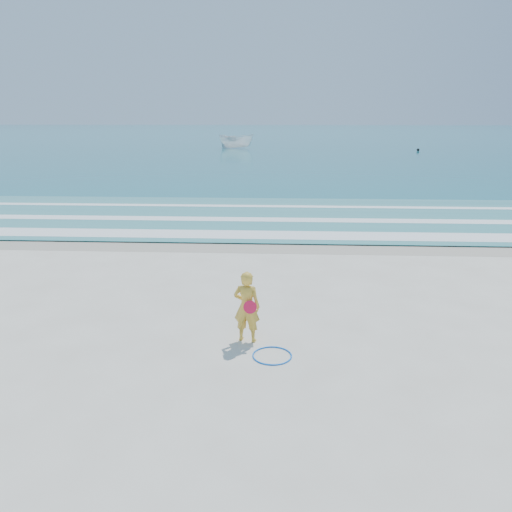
{
  "coord_description": "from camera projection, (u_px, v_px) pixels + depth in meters",
  "views": [
    {
      "loc": [
        1.15,
        -8.48,
        4.58
      ],
      "look_at": [
        0.5,
        4.0,
        1.0
      ],
      "focal_mm": 35.0,
      "sensor_mm": 36.0,
      "label": 1
    }
  ],
  "objects": [
    {
      "name": "ocean",
      "position": [
        277.0,
        135.0,
        110.25
      ],
      "size": [
        400.0,
        190.0,
        0.04
      ],
      "primitive_type": "cube",
      "color": "#19727F",
      "rests_on": "ground"
    },
    {
      "name": "boat",
      "position": [
        236.0,
        141.0,
        66.74
      ],
      "size": [
        5.35,
        3.51,
        1.93
      ],
      "primitive_type": "imported",
      "rotation": [
        0.0,
        0.0,
        1.22
      ],
      "color": "white",
      "rests_on": "ocean"
    },
    {
      "name": "foam_near",
      "position": [
        252.0,
        235.0,
        19.33
      ],
      "size": [
        400.0,
        1.4,
        0.01
      ],
      "primitive_type": "cube",
      "color": "white",
      "rests_on": "shallow"
    },
    {
      "name": "hoop",
      "position": [
        272.0,
        356.0,
        9.76
      ],
      "size": [
        0.87,
        0.87,
        0.03
      ],
      "primitive_type": "torus",
      "rotation": [
        0.0,
        0.0,
        -0.13
      ],
      "color": "blue",
      "rests_on": "ground"
    },
    {
      "name": "ground",
      "position": [
        219.0,
        364.0,
        9.46
      ],
      "size": [
        400.0,
        400.0,
        0.0
      ],
      "primitive_type": "plane",
      "color": "silver",
      "rests_on": "ground"
    },
    {
      "name": "foam_mid",
      "position": [
        256.0,
        219.0,
        22.12
      ],
      "size": [
        400.0,
        0.9,
        0.01
      ],
      "primitive_type": "cube",
      "color": "white",
      "rests_on": "shallow"
    },
    {
      "name": "shallow",
      "position": [
        256.0,
        216.0,
        22.89
      ],
      "size": [
        400.0,
        10.0,
        0.01
      ],
      "primitive_type": "cube",
      "color": "#59B7AD",
      "rests_on": "ocean"
    },
    {
      "name": "buoy",
      "position": [
        418.0,
        150.0,
        61.98
      ],
      "size": [
        0.36,
        0.36,
        0.36
      ],
      "primitive_type": "sphere",
      "color": "black",
      "rests_on": "ocean"
    },
    {
      "name": "foam_far",
      "position": [
        259.0,
        206.0,
        25.28
      ],
      "size": [
        400.0,
        0.6,
        0.01
      ],
      "primitive_type": "cube",
      "color": "white",
      "rests_on": "shallow"
    },
    {
      "name": "woman",
      "position": [
        247.0,
        307.0,
        10.24
      ],
      "size": [
        0.61,
        0.46,
        1.52
      ],
      "color": "gold",
      "rests_on": "ground"
    },
    {
      "name": "wet_sand",
      "position": [
        249.0,
        244.0,
        18.1
      ],
      "size": [
        400.0,
        2.4,
        0.0
      ],
      "primitive_type": "cube",
      "color": "#B2A893",
      "rests_on": "ground"
    }
  ]
}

